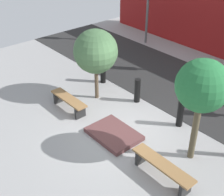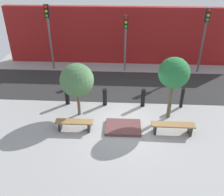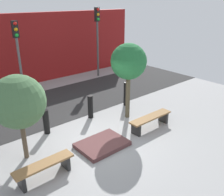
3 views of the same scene
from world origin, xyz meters
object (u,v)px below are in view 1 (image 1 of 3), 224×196
object	(u,v)px
bench_left	(69,101)
planter_bed	(114,134)
tree_behind_left_bench	(96,52)
bollard_far_left	(103,70)
bench_right	(162,168)
tree_behind_right_bench	(202,87)
bollard_left	(137,90)
bollard_center	(180,113)

from	to	relation	value
bench_left	planter_bed	size ratio (longest dim) A/B	1.05
tree_behind_left_bench	bollard_far_left	size ratio (longest dim) A/B	2.49
bench_left	bench_right	xyz separation A→B (m)	(4.27, -0.00, 0.01)
planter_bed	tree_behind_left_bench	xyz separation A→B (m)	(-2.13, 1.03, 1.77)
bench_left	tree_behind_left_bench	distance (m)	1.94
tree_behind_right_bench	bollard_left	world-z (taller)	tree_behind_right_bench
bench_right	bollard_center	xyz separation A→B (m)	(-1.17, 2.16, 0.13)
tree_behind_right_bench	bollard_left	size ratio (longest dim) A/B	3.31
bench_right	bollard_center	distance (m)	2.46
bench_left	bench_right	bearing A→B (deg)	-0.63
planter_bed	tree_behind_right_bench	bearing A→B (deg)	25.81
bollard_center	bollard_far_left	bearing A→B (deg)	180.00
tree_behind_left_bench	tree_behind_right_bench	distance (m)	4.29
bench_left	bollard_far_left	world-z (taller)	bollard_far_left
bollard_left	tree_behind_left_bench	bearing A→B (deg)	-141.38
bollard_far_left	tree_behind_right_bench	bearing A→B (deg)	-10.47
tree_behind_left_bench	bollard_left	bearing A→B (deg)	38.62
bollard_far_left	bollard_center	size ratio (longest dim) A/B	1.11
tree_behind_left_bench	tree_behind_right_bench	xyz separation A→B (m)	(4.27, 0.00, 0.45)
tree_behind_right_bench	bollard_left	distance (m)	3.72
planter_bed	tree_behind_left_bench	world-z (taller)	tree_behind_left_bench
tree_behind_right_bench	bollard_far_left	bearing A→B (deg)	169.53
bench_right	tree_behind_right_bench	xyz separation A→B (m)	(-0.00, 1.23, 1.94)
tree_behind_right_bench	planter_bed	bearing A→B (deg)	-154.19
tree_behind_left_bench	tree_behind_right_bench	size ratio (longest dim) A/B	0.87
bench_right	bollard_far_left	distance (m)	5.49
planter_bed	bollard_left	xyz separation A→B (m)	(-0.97, 1.96, 0.38)
bench_right	bollard_left	world-z (taller)	bollard_left
planter_bed	tree_behind_right_bench	xyz separation A→B (m)	(2.13, 1.03, 2.21)
bench_left	bollard_far_left	xyz separation A→B (m)	(-0.77, 2.16, 0.19)
planter_bed	bollard_far_left	size ratio (longest dim) A/B	1.49
bollard_center	bench_right	bearing A→B (deg)	-61.68
bollard_center	tree_behind_left_bench	bearing A→B (deg)	-163.29
planter_bed	bench_right	bearing A→B (deg)	-5.35
bench_right	planter_bed	world-z (taller)	bench_right
bench_left	tree_behind_right_bench	size ratio (longest dim) A/B	0.55
planter_bed	bench_left	bearing A→B (deg)	-174.65
bollard_center	bollard_left	bearing A→B (deg)	180.00
bench_right	bollard_far_left	size ratio (longest dim) A/B	1.78
planter_bed	tree_behind_right_bench	world-z (taller)	tree_behind_right_bench
tree_behind_left_bench	tree_behind_right_bench	world-z (taller)	tree_behind_right_bench
tree_behind_left_bench	bollard_far_left	world-z (taller)	tree_behind_left_bench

